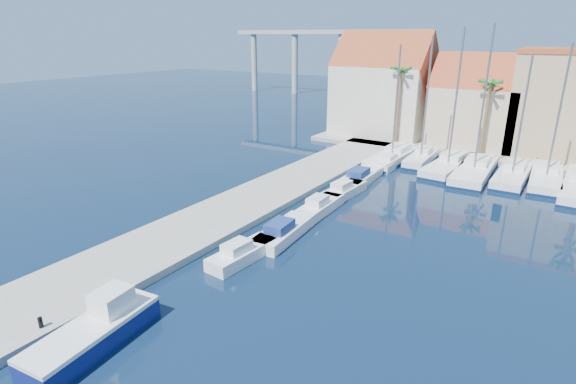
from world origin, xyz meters
name	(u,v)px	position (x,y,z in m)	size (l,w,h in m)	color
ground	(188,355)	(0.00, 0.00, 0.00)	(260.00, 260.00, 0.00)	black
quay_west	(229,212)	(-9.00, 13.50, 0.25)	(6.00, 77.00, 0.50)	gray
shore_north	(544,153)	(10.00, 48.00, 0.25)	(54.00, 16.00, 0.50)	gray
bollard	(41,322)	(-6.60, -2.74, 0.76)	(0.21, 0.21, 0.53)	black
fishing_boat	(96,330)	(-3.97, -1.68, 0.73)	(2.77, 6.50, 2.21)	navy
motorboat_west_0	(242,253)	(-3.50, 8.24, 0.51)	(1.99, 5.18, 1.40)	white
motorboat_west_1	(283,231)	(-3.15, 12.37, 0.51)	(2.44, 6.19, 1.40)	white
motorboat_west_2	(320,206)	(-3.39, 18.04, 0.51)	(1.85, 5.36, 1.40)	white
motorboat_west_3	(344,190)	(-3.49, 22.53, 0.51)	(2.04, 5.44, 1.40)	white
motorboat_west_4	(360,177)	(-3.94, 26.97, 0.51)	(2.44, 6.84, 1.40)	white
motorboat_west_5	(389,162)	(-3.62, 33.62, 0.51)	(2.10, 6.49, 1.40)	white
motorboat_west_6	(402,153)	(-3.65, 37.81, 0.51)	(1.85, 5.62, 1.40)	white
sailboat_0	(394,156)	(-3.92, 35.99, 0.57)	(3.17, 10.88, 12.43)	white
sailboat_1	(422,157)	(-1.10, 36.95, 0.64)	(2.43, 8.14, 13.34)	white
sailboat_2	(450,164)	(2.23, 35.73, 0.60)	(3.63, 10.73, 14.08)	white
sailboat_3	(475,170)	(4.82, 35.19, 0.58)	(3.43, 11.62, 14.36)	white
sailboat_4	(513,174)	(8.25, 35.62, 0.57)	(2.74, 10.05, 11.63)	white
sailboat_5	(546,177)	(11.04, 36.39, 0.58)	(3.17, 10.33, 12.71)	white
building_0	(383,89)	(-10.00, 47.00, 6.52)	(12.30, 9.00, 13.50)	beige
building_1	(477,105)	(2.00, 47.00, 5.30)	(10.30, 8.00, 11.00)	tan
palm_0	(401,73)	(-6.00, 42.00, 9.08)	(2.60, 2.60, 10.15)	brown
palm_1	(490,86)	(4.00, 42.00, 8.14)	(2.60, 2.60, 9.15)	brown
viaduct	(321,50)	(-39.07, 82.00, 10.25)	(48.00, 2.20, 14.45)	#9E9E99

